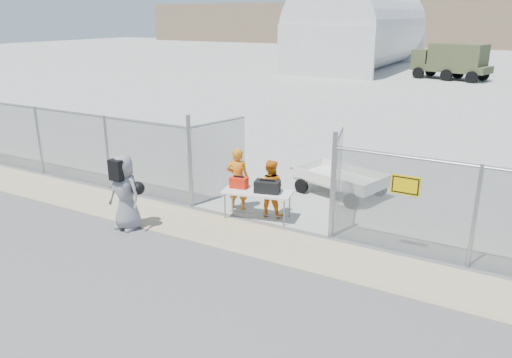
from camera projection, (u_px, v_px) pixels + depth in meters
The scene contains 13 objects.
ground at pixel (211, 251), 10.94m from camera, with size 160.00×160.00×0.00m, color #4C4C4C.
tarmac_inside at pixel (470, 72), 45.67m from camera, with size 160.00×80.00×0.01m, color #A9AAA0.
dirt_strip at pixel (235, 234), 11.76m from camera, with size 44.00×1.60×0.01m, color tan.
chain_link_fence at pixel (256, 179), 12.25m from camera, with size 40.00×0.20×2.20m, color gray, non-canonical shape.
quonset_hangar at pixel (361, 25), 47.43m from camera, with size 9.00×18.00×8.00m, color silver, non-canonical shape.
folding_table at pixel (257, 205), 12.61m from camera, with size 1.73×0.72×0.73m, color white, non-canonical shape.
orange_bag at pixel (239, 182), 12.71m from camera, with size 0.44×0.29×0.27m, color red.
black_duffel at pixel (267, 187), 12.37m from camera, with size 0.61×0.36×0.30m, color black.
security_worker_left at pixel (238, 179), 13.08m from camera, with size 0.61×0.40×1.68m, color orange.
security_worker_right at pixel (270, 188), 12.65m from camera, with size 0.73×0.57×1.50m, color orange.
visitor at pixel (125, 193), 11.85m from camera, with size 0.90×0.59×1.84m, color slate.
utility_trailer at pixel (340, 182), 14.29m from camera, with size 3.18×1.64×0.77m, color white, non-canonical shape.
military_truck at pixel (452, 62), 39.59m from camera, with size 5.87×2.17×2.80m, color #454D2C, non-canonical shape.
Camera 1 is at (5.72, -8.13, 4.93)m, focal length 35.00 mm.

